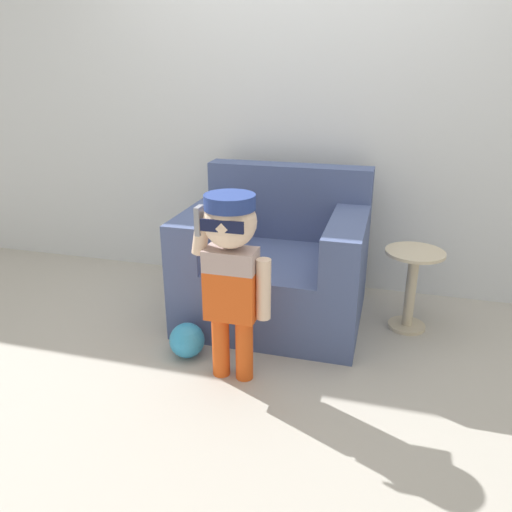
{
  "coord_description": "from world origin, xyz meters",
  "views": [
    {
      "loc": [
        0.61,
        -2.65,
        1.45
      ],
      "look_at": [
        -0.05,
        -0.3,
        0.52
      ],
      "focal_mm": 35.0,
      "sensor_mm": 36.0,
      "label": 1
    }
  ],
  "objects": [
    {
      "name": "ground_plane",
      "position": [
        0.0,
        0.0,
        0.0
      ],
      "size": [
        10.0,
        10.0,
        0.0
      ],
      "primitive_type": "plane",
      "color": "#ADA89E"
    },
    {
      "name": "wall_back",
      "position": [
        0.0,
        0.64,
        1.3
      ],
      "size": [
        10.0,
        0.05,
        2.6
      ],
      "color": "silver",
      "rests_on": "ground_plane"
    },
    {
      "name": "armchair",
      "position": [
        -0.02,
        0.08,
        0.32
      ],
      "size": [
        1.03,
        0.88,
        0.87
      ],
      "color": "#475684",
      "rests_on": "ground_plane"
    },
    {
      "name": "person_child",
      "position": [
        -0.07,
        -0.64,
        0.62
      ],
      "size": [
        0.38,
        0.28,
        0.93
      ],
      "color": "#E05119",
      "rests_on": "ground_plane"
    },
    {
      "name": "side_table",
      "position": [
        0.77,
        0.11,
        0.29
      ],
      "size": [
        0.33,
        0.33,
        0.48
      ],
      "color": "beige",
      "rests_on": "ground_plane"
    },
    {
      "name": "toy_ball",
      "position": [
        -0.36,
        -0.53,
        0.09
      ],
      "size": [
        0.19,
        0.19,
        0.19
      ],
      "color": "#3399D1",
      "rests_on": "ground_plane"
    }
  ]
}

